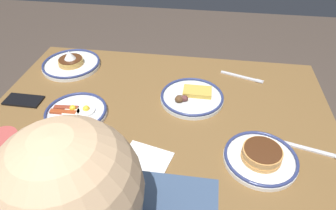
{
  "coord_description": "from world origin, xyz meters",
  "views": [
    {
      "loc": [
        -0.15,
        0.85,
        1.46
      ],
      "look_at": [
        -0.03,
        0.01,
        0.78
      ],
      "focal_mm": 31.44,
      "sensor_mm": 36.0,
      "label": 1
    }
  ],
  "objects_px": {
    "plate_center_pancakes": "(192,97)",
    "coffee_mug": "(7,148)",
    "plate_near_main": "(71,63)",
    "paper_napkin": "(144,162)",
    "tea_spoon": "(324,153)",
    "cell_phone": "(24,100)",
    "plate_far_companion": "(261,157)",
    "plate_far_side": "(76,112)",
    "fork_near": "(242,77)"
  },
  "relations": [
    {
      "from": "plate_near_main",
      "to": "plate_center_pancakes",
      "type": "bearing_deg",
      "value": 163.47
    },
    {
      "from": "coffee_mug",
      "to": "tea_spoon",
      "type": "relative_size",
      "value": 0.66
    },
    {
      "from": "plate_far_companion",
      "to": "cell_phone",
      "type": "bearing_deg",
      "value": -11.23
    },
    {
      "from": "plate_center_pancakes",
      "to": "cell_phone",
      "type": "bearing_deg",
      "value": 9.28
    },
    {
      "from": "coffee_mug",
      "to": "cell_phone",
      "type": "height_order",
      "value": "coffee_mug"
    },
    {
      "from": "plate_near_main",
      "to": "plate_far_side",
      "type": "relative_size",
      "value": 1.14
    },
    {
      "from": "plate_center_pancakes",
      "to": "coffee_mug",
      "type": "bearing_deg",
      "value": 35.92
    },
    {
      "from": "cell_phone",
      "to": "tea_spoon",
      "type": "bearing_deg",
      "value": 174.38
    },
    {
      "from": "plate_near_main",
      "to": "coffee_mug",
      "type": "height_order",
      "value": "coffee_mug"
    },
    {
      "from": "paper_napkin",
      "to": "plate_far_side",
      "type": "bearing_deg",
      "value": -32.53
    },
    {
      "from": "plate_far_side",
      "to": "cell_phone",
      "type": "bearing_deg",
      "value": -11.48
    },
    {
      "from": "plate_center_pancakes",
      "to": "cell_phone",
      "type": "relative_size",
      "value": 1.72
    },
    {
      "from": "plate_far_companion",
      "to": "cell_phone",
      "type": "distance_m",
      "value": 0.9
    },
    {
      "from": "plate_far_side",
      "to": "fork_near",
      "type": "relative_size",
      "value": 1.24
    },
    {
      "from": "plate_center_pancakes",
      "to": "coffee_mug",
      "type": "xyz_separation_m",
      "value": [
        0.53,
        0.38,
        0.04
      ]
    },
    {
      "from": "cell_phone",
      "to": "fork_near",
      "type": "height_order",
      "value": "cell_phone"
    },
    {
      "from": "plate_near_main",
      "to": "plate_far_side",
      "type": "bearing_deg",
      "value": 115.37
    },
    {
      "from": "plate_far_side",
      "to": "tea_spoon",
      "type": "height_order",
      "value": "plate_far_side"
    },
    {
      "from": "plate_far_companion",
      "to": "paper_napkin",
      "type": "relative_size",
      "value": 1.52
    },
    {
      "from": "tea_spoon",
      "to": "plate_far_companion",
      "type": "bearing_deg",
      "value": 16.37
    },
    {
      "from": "plate_near_main",
      "to": "tea_spoon",
      "type": "xyz_separation_m",
      "value": [
        -1.0,
        0.39,
        -0.01
      ]
    },
    {
      "from": "plate_far_side",
      "to": "cell_phone",
      "type": "height_order",
      "value": "plate_far_side"
    },
    {
      "from": "plate_far_side",
      "to": "paper_napkin",
      "type": "height_order",
      "value": "plate_far_side"
    },
    {
      "from": "plate_far_companion",
      "to": "paper_napkin",
      "type": "distance_m",
      "value": 0.36
    },
    {
      "from": "plate_near_main",
      "to": "plate_far_companion",
      "type": "height_order",
      "value": "plate_near_main"
    },
    {
      "from": "coffee_mug",
      "to": "plate_far_side",
      "type": "bearing_deg",
      "value": -117.02
    },
    {
      "from": "plate_far_side",
      "to": "cell_phone",
      "type": "distance_m",
      "value": 0.24
    },
    {
      "from": "fork_near",
      "to": "plate_far_side",
      "type": "bearing_deg",
      "value": 29.02
    },
    {
      "from": "coffee_mug",
      "to": "paper_napkin",
      "type": "height_order",
      "value": "coffee_mug"
    },
    {
      "from": "paper_napkin",
      "to": "fork_near",
      "type": "height_order",
      "value": "fork_near"
    },
    {
      "from": "paper_napkin",
      "to": "tea_spoon",
      "type": "xyz_separation_m",
      "value": [
        -0.56,
        -0.12,
        0.0
      ]
    },
    {
      "from": "plate_center_pancakes",
      "to": "plate_far_companion",
      "type": "height_order",
      "value": "plate_far_companion"
    },
    {
      "from": "cell_phone",
      "to": "paper_napkin",
      "type": "distance_m",
      "value": 0.58
    },
    {
      "from": "plate_near_main",
      "to": "fork_near",
      "type": "distance_m",
      "value": 0.77
    },
    {
      "from": "fork_near",
      "to": "coffee_mug",
      "type": "bearing_deg",
      "value": 37.95
    },
    {
      "from": "coffee_mug",
      "to": "plate_near_main",
      "type": "bearing_deg",
      "value": -86.35
    },
    {
      "from": "paper_napkin",
      "to": "plate_center_pancakes",
      "type": "bearing_deg",
      "value": -109.48
    },
    {
      "from": "plate_near_main",
      "to": "coffee_mug",
      "type": "distance_m",
      "value": 0.55
    },
    {
      "from": "plate_near_main",
      "to": "tea_spoon",
      "type": "relative_size",
      "value": 1.38
    },
    {
      "from": "plate_center_pancakes",
      "to": "coffee_mug",
      "type": "relative_size",
      "value": 2.0
    },
    {
      "from": "plate_center_pancakes",
      "to": "plate_far_side",
      "type": "distance_m",
      "value": 0.44
    },
    {
      "from": "cell_phone",
      "to": "paper_napkin",
      "type": "relative_size",
      "value": 0.96
    },
    {
      "from": "plate_far_companion",
      "to": "plate_far_side",
      "type": "relative_size",
      "value": 1.0
    },
    {
      "from": "fork_near",
      "to": "plate_near_main",
      "type": "bearing_deg",
      "value": 1.48
    },
    {
      "from": "plate_center_pancakes",
      "to": "paper_napkin",
      "type": "bearing_deg",
      "value": 70.52
    },
    {
      "from": "coffee_mug",
      "to": "fork_near",
      "type": "distance_m",
      "value": 0.93
    },
    {
      "from": "cell_phone",
      "to": "plate_center_pancakes",
      "type": "bearing_deg",
      "value": -170.25
    },
    {
      "from": "coffee_mug",
      "to": "plate_far_companion",
      "type": "bearing_deg",
      "value": -172.35
    },
    {
      "from": "cell_phone",
      "to": "plate_far_companion",
      "type": "bearing_deg",
      "value": 169.23
    },
    {
      "from": "plate_near_main",
      "to": "paper_napkin",
      "type": "bearing_deg",
      "value": 131.21
    }
  ]
}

